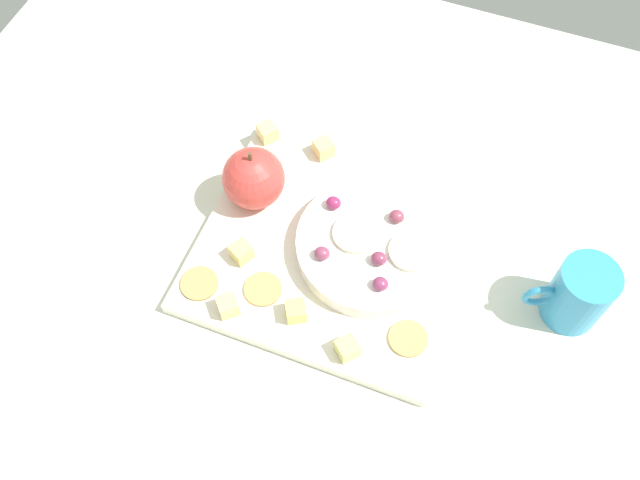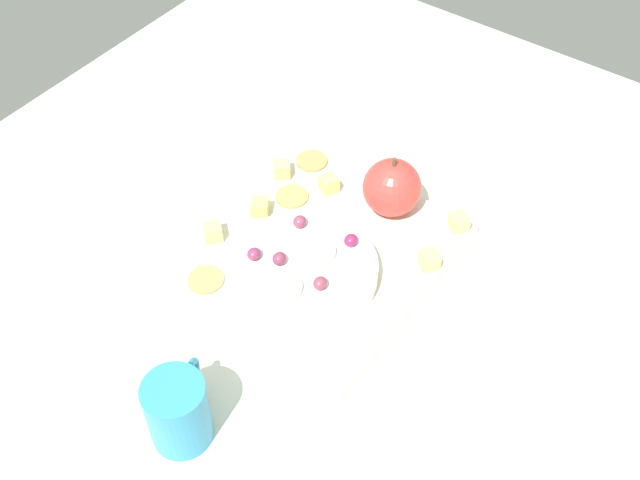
{
  "view_description": "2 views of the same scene",
  "coord_description": "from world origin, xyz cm",
  "px_view_note": "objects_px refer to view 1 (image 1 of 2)",
  "views": [
    {
      "loc": [
        -14.3,
        36.1,
        79.92
      ],
      "look_at": [
        0.27,
        -1.93,
        9.19
      ],
      "focal_mm": 39.07,
      "sensor_mm": 36.0,
      "label": 1
    },
    {
      "loc": [
        -55.1,
        -43.12,
        82.7
      ],
      "look_at": [
        -1.78,
        -4.59,
        9.17
      ],
      "focal_mm": 44.71,
      "sensor_mm": 36.0,
      "label": 2
    }
  ],
  "objects_px": {
    "cheese_cube_3": "(268,132)",
    "apple_slice_0": "(411,252)",
    "cheese_cube_0": "(294,310)",
    "cheese_cube_4": "(324,148)",
    "cheese_cube_5": "(241,252)",
    "cracker_0": "(408,338)",
    "grape_0": "(397,216)",
    "apple_slice_1": "(355,234)",
    "platter": "(334,251)",
    "grape_3": "(334,203)",
    "cracker_1": "(199,284)",
    "cracker_2": "(263,289)",
    "cheese_cube_1": "(228,306)",
    "apple_whole": "(253,178)",
    "serving_dish": "(372,246)",
    "cheese_cube_2": "(347,348)",
    "grape_4": "(380,284)",
    "grape_1": "(322,253)"
  },
  "relations": [
    {
      "from": "grape_4",
      "to": "apple_slice_1",
      "type": "distance_m",
      "value": 0.07
    },
    {
      "from": "serving_dish",
      "to": "cheese_cube_1",
      "type": "height_order",
      "value": "serving_dish"
    },
    {
      "from": "cracker_2",
      "to": "grape_4",
      "type": "xyz_separation_m",
      "value": [
        -0.13,
        -0.04,
        0.03
      ]
    },
    {
      "from": "cheese_cube_2",
      "to": "grape_4",
      "type": "relative_size",
      "value": 1.23
    },
    {
      "from": "cheese_cube_2",
      "to": "cheese_cube_5",
      "type": "bearing_deg",
      "value": -23.47
    },
    {
      "from": "apple_slice_1",
      "to": "cracker_2",
      "type": "bearing_deg",
      "value": 50.14
    },
    {
      "from": "platter",
      "to": "cheese_cube_4",
      "type": "distance_m",
      "value": 0.14
    },
    {
      "from": "cheese_cube_5",
      "to": "grape_1",
      "type": "distance_m",
      "value": 0.1
    },
    {
      "from": "cheese_cube_4",
      "to": "cracker_2",
      "type": "xyz_separation_m",
      "value": [
        -0.0,
        0.21,
        -0.01
      ]
    },
    {
      "from": "platter",
      "to": "apple_slice_0",
      "type": "bearing_deg",
      "value": -172.5
    },
    {
      "from": "cheese_cube_1",
      "to": "cheese_cube_3",
      "type": "distance_m",
      "value": 0.26
    },
    {
      "from": "cheese_cube_4",
      "to": "cracker_2",
      "type": "bearing_deg",
      "value": 91.14
    },
    {
      "from": "serving_dish",
      "to": "cheese_cube_1",
      "type": "xyz_separation_m",
      "value": [
        0.13,
        0.13,
        -0.0
      ]
    },
    {
      "from": "cheese_cube_5",
      "to": "grape_0",
      "type": "height_order",
      "value": "grape_0"
    },
    {
      "from": "cracker_2",
      "to": "apple_slice_1",
      "type": "relative_size",
      "value": 0.83
    },
    {
      "from": "cracker_2",
      "to": "grape_3",
      "type": "bearing_deg",
      "value": -108.54
    },
    {
      "from": "cheese_cube_0",
      "to": "cheese_cube_1",
      "type": "bearing_deg",
      "value": 16.64
    },
    {
      "from": "apple_whole",
      "to": "grape_3",
      "type": "relative_size",
      "value": 4.22
    },
    {
      "from": "cheese_cube_2",
      "to": "grape_0",
      "type": "relative_size",
      "value": 1.23
    },
    {
      "from": "cheese_cube_0",
      "to": "cheese_cube_4",
      "type": "xyz_separation_m",
      "value": [
        0.05,
        -0.23,
        0.0
      ]
    },
    {
      "from": "apple_slice_1",
      "to": "cracker_1",
      "type": "bearing_deg",
      "value": 37.14
    },
    {
      "from": "cheese_cube_1",
      "to": "cheese_cube_5",
      "type": "bearing_deg",
      "value": -78.24
    },
    {
      "from": "cheese_cube_1",
      "to": "cheese_cube_2",
      "type": "distance_m",
      "value": 0.15
    },
    {
      "from": "cheese_cube_3",
      "to": "apple_slice_0",
      "type": "height_order",
      "value": "apple_slice_0"
    },
    {
      "from": "grape_3",
      "to": "apple_slice_1",
      "type": "xyz_separation_m",
      "value": [
        -0.04,
        0.03,
        -0.0
      ]
    },
    {
      "from": "apple_whole",
      "to": "grape_0",
      "type": "xyz_separation_m",
      "value": [
        -0.18,
        -0.01,
        -0.01
      ]
    },
    {
      "from": "cracker_0",
      "to": "cheese_cube_5",
      "type": "bearing_deg",
      "value": -7.85
    },
    {
      "from": "cheese_cube_0",
      "to": "grape_3",
      "type": "xyz_separation_m",
      "value": [
        0.0,
        -0.14,
        0.02
      ]
    },
    {
      "from": "platter",
      "to": "cracker_0",
      "type": "distance_m",
      "value": 0.15
    },
    {
      "from": "cracker_2",
      "to": "grape_0",
      "type": "xyz_separation_m",
      "value": [
        -0.12,
        -0.13,
        0.03
      ]
    },
    {
      "from": "cheese_cube_3",
      "to": "cheese_cube_5",
      "type": "distance_m",
      "value": 0.18
    },
    {
      "from": "cheese_cube_0",
      "to": "apple_slice_0",
      "type": "distance_m",
      "value": 0.15
    },
    {
      "from": "grape_4",
      "to": "cheese_cube_3",
      "type": "bearing_deg",
      "value": -38.5
    },
    {
      "from": "cracker_1",
      "to": "cracker_2",
      "type": "relative_size",
      "value": 1.0
    },
    {
      "from": "cheese_cube_3",
      "to": "cracker_2",
      "type": "bearing_deg",
      "value": 111.59
    },
    {
      "from": "cheese_cube_5",
      "to": "apple_slice_1",
      "type": "distance_m",
      "value": 0.14
    },
    {
      "from": "apple_whole",
      "to": "cracker_2",
      "type": "xyz_separation_m",
      "value": [
        -0.06,
        0.12,
        -0.04
      ]
    },
    {
      "from": "serving_dish",
      "to": "cracker_1",
      "type": "height_order",
      "value": "serving_dish"
    },
    {
      "from": "grape_3",
      "to": "apple_slice_1",
      "type": "height_order",
      "value": "grape_3"
    },
    {
      "from": "platter",
      "to": "cheese_cube_2",
      "type": "height_order",
      "value": "cheese_cube_2"
    },
    {
      "from": "serving_dish",
      "to": "cracker_0",
      "type": "distance_m",
      "value": 0.12
    },
    {
      "from": "cheese_cube_5",
      "to": "grape_3",
      "type": "bearing_deg",
      "value": -131.9
    },
    {
      "from": "cracker_2",
      "to": "grape_3",
      "type": "xyz_separation_m",
      "value": [
        -0.04,
        -0.13,
        0.03
      ]
    },
    {
      "from": "cheese_cube_1",
      "to": "cheese_cube_5",
      "type": "relative_size",
      "value": 1.0
    },
    {
      "from": "serving_dish",
      "to": "cheese_cube_4",
      "type": "xyz_separation_m",
      "value": [
        0.11,
        -0.12,
        -0.0
      ]
    },
    {
      "from": "platter",
      "to": "grape_3",
      "type": "relative_size",
      "value": 17.38
    },
    {
      "from": "cracker_0",
      "to": "cracker_1",
      "type": "bearing_deg",
      "value": 5.02
    },
    {
      "from": "grape_0",
      "to": "apple_slice_1",
      "type": "relative_size",
      "value": 0.34
    },
    {
      "from": "cheese_cube_4",
      "to": "apple_slice_1",
      "type": "bearing_deg",
      "value": 125.82
    },
    {
      "from": "apple_slice_0",
      "to": "cheese_cube_1",
      "type": "bearing_deg",
      "value": 37.26
    }
  ]
}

